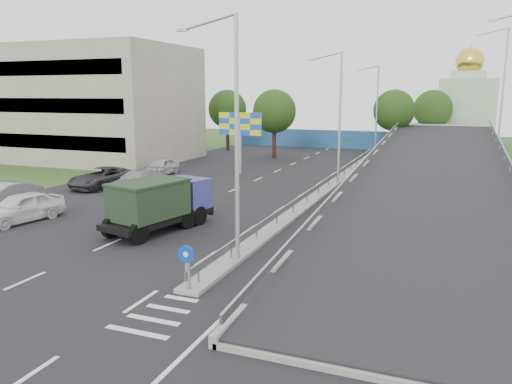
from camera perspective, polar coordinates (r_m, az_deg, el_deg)
The scene contains 24 objects.
ground at distance 16.89m, azimuth -11.46°, elevation -14.09°, with size 160.00×160.00×0.00m, color #2D4C1E.
road_surface at distance 35.42m, azimuth 2.03°, elevation -0.44°, with size 26.00×90.00×0.04m, color black.
parking_strip at distance 41.50m, azimuth -15.16°, elevation 0.90°, with size 8.00×90.00×0.05m, color black.
median at distance 38.35m, azimuth 8.25°, elevation 0.50°, with size 1.00×44.00×0.20m, color gray.
overpass_ramp at distance 37.14m, azimuth 19.66°, elevation 2.20°, with size 10.00×50.00×3.50m.
median_guardrail at distance 38.24m, azimuth 8.28°, elevation 1.46°, with size 0.09×44.00×0.71m.
sign_bollard at distance 18.21m, azimuth -7.85°, elevation -8.54°, with size 0.64×0.23×1.67m.
lamp_post_near at distance 20.56m, azimuth -2.71°, elevation 7.45°, with size 2.74×0.18×10.08m.
lamp_post_mid at distance 39.65m, azimuth 9.32°, elevation 9.13°, with size 2.74×0.18×10.08m.
lamp_post_far at distance 59.34m, azimuth 13.48°, elevation 9.62°, with size 2.74×0.18×10.08m.
beige_building at distance 59.02m, azimuth -19.58°, elevation 9.47°, with size 24.00×14.00×12.00m, color gray.
blue_wall at distance 66.19m, azimuth 10.50°, elevation 5.88°, with size 30.00×0.50×2.40m, color #245386.
church at distance 72.77m, azimuth 22.88°, elevation 8.90°, with size 7.00×7.00×13.80m.
billboard at distance 44.42m, azimuth -1.84°, elevation 7.38°, with size 4.00×0.24×5.50m.
tree_left_mid at distance 55.91m, azimuth 2.11°, elevation 9.19°, with size 4.80×4.80×7.60m.
tree_median_far at distance 61.11m, azimuth 15.50°, elevation 8.97°, with size 4.80×4.80×7.60m.
tree_left_far at distance 63.55m, azimuth -3.28°, elevation 9.42°, with size 4.80×4.80×7.60m.
tree_ramp_far at distance 67.80m, azimuth 19.54°, elevation 8.92°, with size 4.80×4.80×7.60m.
dump_truck at distance 26.71m, azimuth -10.92°, elevation -1.14°, with size 3.64×6.63×2.77m.
parked_car_a at distance 31.02m, azimuth -25.30°, elevation -1.62°, with size 1.99×4.94×1.68m, color silver.
parked_car_b at distance 34.61m, azimuth -27.15°, elevation -0.51°, with size 1.82×5.21×1.72m, color gray.
parked_car_c at distance 40.13m, azimuth -17.19°, elevation 1.58°, with size 2.59×5.61×1.56m, color #2F3034.
parked_car_d at distance 38.42m, azimuth -13.46°, elevation 1.32°, with size 2.11×5.18×1.50m, color gray.
parked_car_e at distance 44.90m, azimuth -10.83°, elevation 2.82°, with size 1.78×4.41×1.50m, color #B7B5B2.
Camera 1 is at (8.49, -12.73, 7.16)m, focal length 35.00 mm.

